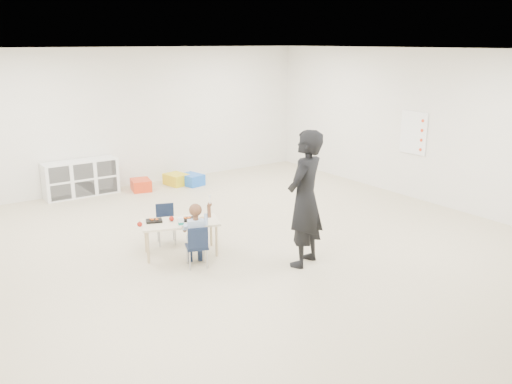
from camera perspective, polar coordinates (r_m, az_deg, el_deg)
room at (r=7.48m, az=0.23°, el=3.95°), size 9.00×9.02×2.80m
table at (r=7.70m, az=-7.93°, el=-4.77°), size 1.18×0.85×0.49m
chair_near at (r=7.26m, az=-6.25°, el=-5.65°), size 0.36×0.34×0.58m
chair_far at (r=8.13m, az=-9.44°, el=-3.41°), size 0.36×0.34×0.58m
child at (r=7.20m, az=-6.29°, el=-4.41°), size 0.50×0.50×0.92m
lunch_tray_near at (r=7.66m, az=-7.28°, el=-2.87°), size 0.26×0.22×0.03m
lunch_tray_far at (r=7.67m, az=-10.68°, el=-3.00°), size 0.26×0.22×0.03m
milk_carton at (r=7.47m, az=-7.91°, el=-3.09°), size 0.09×0.09×0.10m
bread_roll at (r=7.58m, az=-5.71°, el=-2.86°), size 0.09×0.09×0.07m
apple_near at (r=7.65m, az=-8.89°, el=-2.79°), size 0.07×0.07×0.07m
apple_far at (r=7.50m, az=-12.14°, el=-3.34°), size 0.07×0.07×0.07m
cubby_shelf at (r=11.02m, az=-17.94°, el=1.40°), size 1.40×0.40×0.70m
rules_poster at (r=10.64m, az=16.25°, el=6.01°), size 0.02×0.60×0.80m
adult at (r=7.13m, az=5.18°, el=-0.73°), size 0.79×0.68×1.83m
bin_red at (r=11.15m, az=-12.02°, el=0.73°), size 0.45×0.53×0.23m
bin_yellow at (r=11.46m, az=-8.39°, el=1.33°), size 0.45×0.53×0.23m
bin_blue at (r=11.40m, az=-6.80°, el=1.31°), size 0.46×0.54×0.23m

